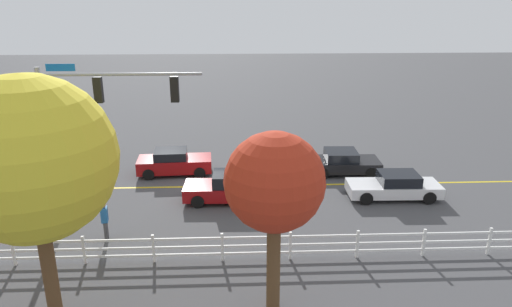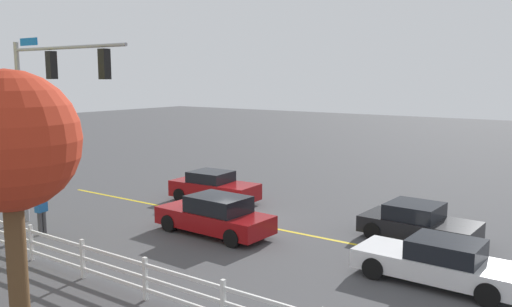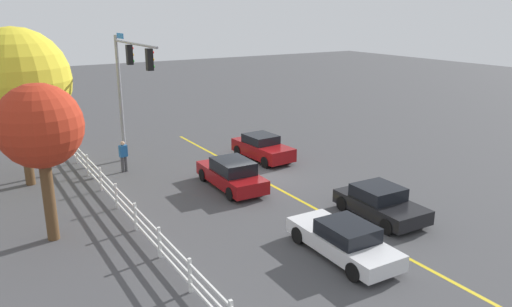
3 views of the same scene
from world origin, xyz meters
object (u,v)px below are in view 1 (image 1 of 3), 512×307
(tree_1, at_px, (31,160))
(tree_2, at_px, (274,184))
(pedestrian, at_px, (105,220))
(car_2, at_px, (232,188))
(car_0, at_px, (343,162))
(car_1, at_px, (395,186))
(car_3, at_px, (174,162))

(tree_1, distance_m, tree_2, 7.09)
(pedestrian, height_order, tree_2, tree_2)
(car_2, distance_m, tree_2, 9.33)
(car_0, distance_m, pedestrian, 13.65)
(car_0, relative_size, car_2, 0.88)
(tree_1, relative_size, tree_2, 1.29)
(pedestrian, bearing_deg, car_2, -153.72)
(car_1, relative_size, tree_1, 0.60)
(car_1, relative_size, tree_2, 0.77)
(car_3, height_order, tree_1, tree_1)
(car_1, xyz_separation_m, pedestrian, (13.33, 3.74, 0.31))
(pedestrian, xyz_separation_m, tree_2, (-6.57, 4.74, 3.42))
(car_3, bearing_deg, car_0, -4.74)
(car_2, distance_m, car_3, 5.05)
(car_3, xyz_separation_m, tree_2, (-4.67, 12.30, 3.66))
(car_3, relative_size, pedestrian, 2.49)
(car_2, xyz_separation_m, pedestrian, (5.18, 3.73, 0.23))
(car_0, distance_m, tree_1, 17.50)
(car_3, bearing_deg, tree_2, -72.45)
(car_1, height_order, pedestrian, pedestrian)
(tree_2, bearing_deg, pedestrian, -35.83)
(car_1, distance_m, car_3, 12.05)
(car_3, bearing_deg, tree_1, -104.30)
(car_0, bearing_deg, car_2, -148.79)
(car_1, xyz_separation_m, tree_2, (6.76, 8.49, 3.73))
(tree_1, bearing_deg, car_3, -101.05)
(car_0, distance_m, car_3, 9.63)
(car_1, bearing_deg, tree_2, 52.69)
(car_0, xyz_separation_m, car_2, (6.34, 3.58, 0.06))
(car_0, height_order, car_1, car_0)
(tree_2, bearing_deg, car_1, -128.53)
(car_2, relative_size, pedestrian, 2.71)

